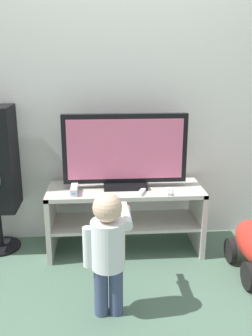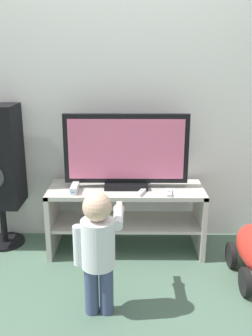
{
  "view_description": "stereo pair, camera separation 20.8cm",
  "coord_description": "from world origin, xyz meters",
  "px_view_note": "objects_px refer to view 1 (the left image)",
  "views": [
    {
      "loc": [
        -0.18,
        -2.43,
        1.45
      ],
      "look_at": [
        0.0,
        0.13,
        0.69
      ],
      "focal_mm": 40.0,
      "sensor_mm": 36.0,
      "label": 1
    },
    {
      "loc": [
        0.02,
        -2.44,
        1.45
      ],
      "look_at": [
        0.0,
        0.13,
        0.69
      ],
      "focal_mm": 40.0,
      "sensor_mm": 36.0,
      "label": 2
    }
  ],
  "objects_px": {
    "television": "(125,152)",
    "game_console": "(74,189)",
    "remote_secondary": "(142,192)",
    "remote_primary": "(169,192)",
    "child": "(108,245)"
  },
  "relations": [
    {
      "from": "television",
      "to": "game_console",
      "type": "xyz_separation_m",
      "value": [
        -0.37,
        -0.1,
        -0.25
      ]
    },
    {
      "from": "game_console",
      "to": "remote_secondary",
      "type": "distance_m",
      "value": 0.49
    },
    {
      "from": "television",
      "to": "remote_secondary",
      "type": "xyz_separation_m",
      "value": [
        0.11,
        -0.15,
        -0.26
      ]
    },
    {
      "from": "remote_primary",
      "to": "remote_secondary",
      "type": "height_order",
      "value": "same"
    },
    {
      "from": "television",
      "to": "game_console",
      "type": "distance_m",
      "value": 0.46
    },
    {
      "from": "television",
      "to": "child",
      "type": "xyz_separation_m",
      "value": [
        -0.15,
        -0.78,
        -0.34
      ]
    },
    {
      "from": "game_console",
      "to": "child",
      "type": "xyz_separation_m",
      "value": [
        0.23,
        -0.68,
        -0.09
      ]
    },
    {
      "from": "game_console",
      "to": "remote_primary",
      "type": "relative_size",
      "value": 1.44
    },
    {
      "from": "remote_secondary",
      "to": "child",
      "type": "bearing_deg",
      "value": -112.27
    },
    {
      "from": "game_console",
      "to": "child",
      "type": "height_order",
      "value": "child"
    },
    {
      "from": "television",
      "to": "game_console",
      "type": "height_order",
      "value": "television"
    },
    {
      "from": "remote_secondary",
      "to": "child",
      "type": "relative_size",
      "value": 0.18
    },
    {
      "from": "television",
      "to": "remote_secondary",
      "type": "distance_m",
      "value": 0.32
    },
    {
      "from": "television",
      "to": "remote_primary",
      "type": "relative_size",
      "value": 6.93
    },
    {
      "from": "remote_secondary",
      "to": "child",
      "type": "xyz_separation_m",
      "value": [
        -0.26,
        -0.63,
        -0.08
      ]
    }
  ]
}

